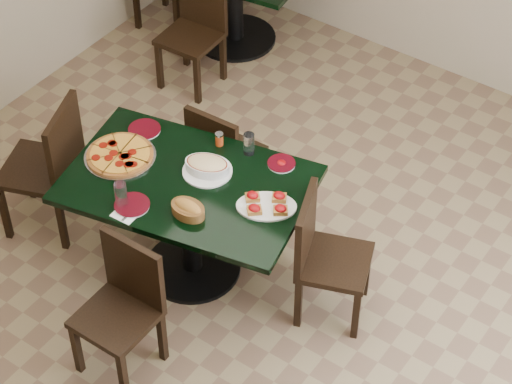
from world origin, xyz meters
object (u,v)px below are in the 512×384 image
Objects in this scene: bread_basket at (188,209)px; bruschetta_platter at (266,204)px; main_table at (189,204)px; back_chair_near at (196,25)px; chair_left at (51,162)px; chair_far at (221,153)px; chair_near at (124,301)px; lasagna_casserole at (207,166)px; pepperoni_pizza at (120,155)px; chair_right at (322,252)px.

bread_basket is 0.44m from bruschetta_platter.
main_table is 1.79× the size of back_chair_near.
chair_far is at bearing 113.72° from chair_left.
chair_near is at bearing -94.42° from bread_basket.
back_chair_near is 2.84× the size of lasagna_casserole.
chair_near is at bearing -92.79° from main_table.
pepperoni_pizza is at bearing 130.31° from chair_near.
chair_left is at bearing 81.58° from chair_right.
main_table is 7.36× the size of bread_basket.
bruschetta_platter is at bearing 65.21° from chair_near.
bruschetta_platter is (0.50, 0.09, 0.21)m from main_table.
bread_basket is (0.36, -0.78, 0.33)m from chair_far.
chair_right reaches higher than pepperoni_pizza.
chair_right is (1.00, -0.38, 0.02)m from chair_far.
chair_near is (0.31, -1.31, 0.02)m from chair_far.
chair_far reaches higher than pepperoni_pizza.
pepperoni_pizza is at bearing 82.13° from chair_left.
chair_near reaches higher than bruschetta_platter.
chair_right is at bearing -13.25° from lasagna_casserole.
chair_near is 0.93m from pepperoni_pizza.
chair_left reaches higher than pepperoni_pizza.
chair_left is at bearing 179.32° from bread_basket.
main_table is 0.75m from chair_near.
main_table is at bearing 7.70° from pepperoni_pizza.
lasagna_casserole is 0.36m from bread_basket.
chair_left is 4.54× the size of bread_basket.
chair_near is 0.95m from bruschetta_platter.
back_chair_near is at bearing 114.60° from main_table.
chair_far is 0.76m from pepperoni_pizza.
lasagna_casserole is at bearing 59.61° from main_table.
chair_right is at bearing 1.77° from main_table.
back_chair_near is (-0.23, 1.78, -0.06)m from chair_left.
lasagna_casserole is 0.45m from bruschetta_platter.
chair_left is (-0.76, -0.75, 0.09)m from chair_far.
chair_far is 0.61m from lasagna_casserole.
bruschetta_platter is (0.45, -0.05, -0.02)m from lasagna_casserole.
chair_left reaches higher than bruschetta_platter.
chair_left reaches higher than back_chair_near.
chair_far is at bearing 115.42° from bread_basket.
chair_right is 2.44m from back_chair_near.
chair_left reaches higher than chair_right.
back_chair_near is (-1.18, 1.60, -0.08)m from main_table.
main_table is 0.84m from chair_right.
chair_far is at bearing 96.45° from main_table.
bruschetta_platter is at bearing -1.90° from main_table.
main_table is 3.73× the size of bruschetta_platter.
lasagna_casserole is at bearing 86.29° from chair_left.
chair_near reaches higher than chair_far.
chair_left is (-1.76, -0.38, 0.06)m from chair_right.
chair_near is 0.62m from bread_basket.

